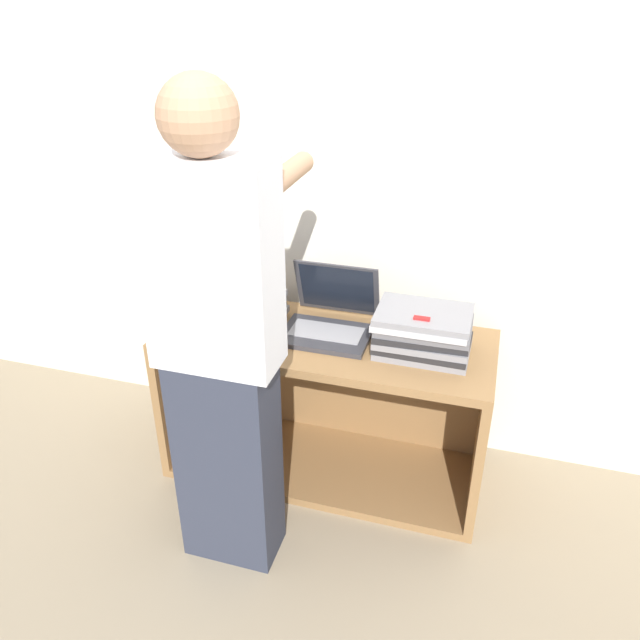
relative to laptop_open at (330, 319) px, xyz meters
The scene contains 8 objects.
ground_plane 0.79m from the laptop_open, 90.00° to the right, with size 12.00×12.00×0.00m, color gray.
wall_back 0.57m from the laptop_open, 90.00° to the left, with size 8.00×0.05×2.40m.
cart 0.39m from the laptop_open, 90.00° to the left, with size 1.34×0.53×0.67m.
laptop_open is the anchor object (origin of this frame).
laptop_stack_left 0.39m from the laptop_open, behind, with size 0.37×0.28×0.12m.
laptop_stack_right 0.39m from the laptop_open, ahead, with size 0.37×0.27×0.17m.
person 0.63m from the laptop_open, 110.08° to the right, with size 0.40×0.53×1.72m.
inventory_tag 0.42m from the laptop_open, 17.52° to the right, with size 0.06×0.02×0.01m.
Camera 1 is at (0.60, -1.82, 1.92)m, focal length 35.00 mm.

